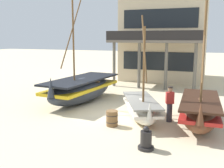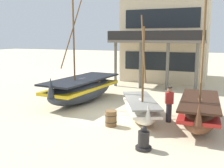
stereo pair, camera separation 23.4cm
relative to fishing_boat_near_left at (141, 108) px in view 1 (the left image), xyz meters
The scene contains 8 objects.
ground_plane 2.08m from the fishing_boat_near_left, behind, with size 120.00×120.00×0.00m, color beige.
fishing_boat_near_left is the anchor object (origin of this frame).
fishing_boat_centre_large 4.77m from the fishing_boat_near_left, 154.26° to the left, with size 2.71×6.10×7.30m.
fishing_boat_far_right 2.68m from the fishing_boat_near_left, ahead, with size 1.79×4.64×6.29m.
fisherman_by_hull 1.37m from the fishing_boat_near_left, ahead, with size 0.42×0.34×1.68m.
capstan_winch 3.43m from the fishing_boat_near_left, 72.41° to the right, with size 0.58×0.58×0.85m.
wooden_barrel 1.70m from the fishing_boat_near_left, 125.05° to the right, with size 0.56×0.56×0.70m.
harbor_building_main 14.35m from the fishing_boat_near_left, 94.98° to the left, with size 7.60×9.62×10.83m.
Camera 1 is at (4.99, -12.09, 3.92)m, focal length 41.73 mm.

